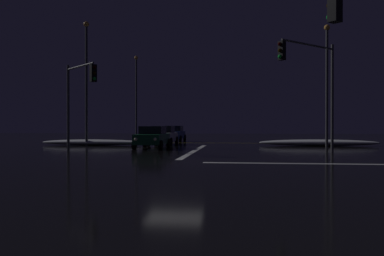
{
  "coord_description": "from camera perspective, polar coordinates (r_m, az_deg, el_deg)",
  "views": [
    {
      "loc": [
        2.96,
        -18.42,
        1.68
      ],
      "look_at": [
        -0.6,
        11.84,
        1.43
      ],
      "focal_mm": 39.16,
      "sensor_mm": 36.0,
      "label": 1
    }
  ],
  "objects": [
    {
      "name": "streetlamp_left_near",
      "position": [
        34.76,
        -14.18,
        7.04
      ],
      "size": [
        0.44,
        0.44,
        9.94
      ],
      "color": "#424247",
      "rests_on": "ground"
    },
    {
      "name": "streetlamp_left_far",
      "position": [
        49.96,
        -7.6,
        4.96
      ],
      "size": [
        0.44,
        0.44,
        9.8
      ],
      "color": "#424247",
      "rests_on": "ground"
    },
    {
      "name": "stop_line_north",
      "position": [
        26.88,
        0.37,
        -3.12
      ],
      "size": [
        0.35,
        14.11,
        0.01
      ],
      "color": "white",
      "rests_on": "ground"
    },
    {
      "name": "snow_bank_left_curb",
      "position": [
        35.02,
        -13.35,
        -1.92
      ],
      "size": [
        8.61,
        1.5,
        0.47
      ],
      "color": "white",
      "rests_on": "ground"
    },
    {
      "name": "sedan_white",
      "position": [
        35.12,
        -3.94,
        -0.97
      ],
      "size": [
        2.02,
        4.33,
        1.57
      ],
      "color": "silver",
      "rests_on": "ground"
    },
    {
      "name": "centre_line_ns",
      "position": [
        38.41,
        2.28,
        -2.04
      ],
      "size": [
        22.0,
        0.15,
        0.01
      ],
      "color": "yellow",
      "rests_on": "ground"
    },
    {
      "name": "crosswalk_bar_east",
      "position": [
        19.27,
        22.97,
        -4.57
      ],
      "size": [
        14.11,
        0.4,
        0.01
      ],
      "color": "white",
      "rests_on": "ground"
    },
    {
      "name": "traffic_signal_nw",
      "position": [
        27.92,
        -15.17,
        5.09
      ],
      "size": [
        3.08,
        3.08,
        5.7
      ],
      "color": "#4C4C51",
      "rests_on": "ground"
    },
    {
      "name": "snow_bank_right_curb",
      "position": [
        34.47,
        16.87,
        -1.93
      ],
      "size": [
        9.32,
        1.5,
        0.51
      ],
      "color": "white",
      "rests_on": "ground"
    },
    {
      "name": "sedan_green",
      "position": [
        29.72,
        -5.43,
        -1.24
      ],
      "size": [
        2.02,
        4.33,
        1.57
      ],
      "color": "#14512D",
      "rests_on": "ground"
    },
    {
      "name": "ground",
      "position": [
        18.74,
        -2.42,
        -4.84
      ],
      "size": [
        120.0,
        120.0,
        0.1
      ],
      "primitive_type": "cube",
      "color": "black"
    },
    {
      "name": "traffic_signal_ne",
      "position": [
        26.16,
        16.14,
        6.97
      ],
      "size": [
        3.76,
        3.76,
        6.71
      ],
      "color": "#4C4C51",
      "rests_on": "ground"
    },
    {
      "name": "streetlamp_right_near",
      "position": [
        33.08,
        17.9,
        6.68
      ],
      "size": [
        0.44,
        0.44,
        9.17
      ],
      "color": "#424247",
      "rests_on": "ground"
    },
    {
      "name": "sedan_blue",
      "position": [
        41.62,
        -2.51,
        -0.75
      ],
      "size": [
        2.02,
        4.33,
        1.57
      ],
      "color": "navy",
      "rests_on": "ground"
    }
  ]
}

